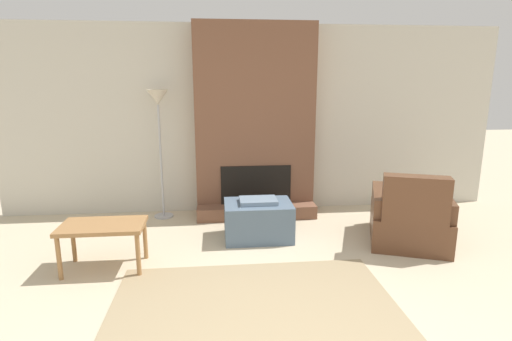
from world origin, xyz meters
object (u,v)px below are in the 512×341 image
at_px(ottoman, 258,220).
at_px(side_table, 103,230).
at_px(armchair, 409,221).
at_px(floor_lamp_left, 158,111).

xyz_separation_m(ottoman, side_table, (-1.61, -0.64, 0.18)).
bearing_deg(side_table, ottoman, 21.69).
xyz_separation_m(armchair, floor_lamp_left, (-2.94, 1.22, 1.20)).
bearing_deg(floor_lamp_left, ottoman, -36.13).
height_order(ottoman, armchair, armchair).
bearing_deg(armchair, ottoman, 9.86).
bearing_deg(side_table, armchair, 5.43).
xyz_separation_m(ottoman, armchair, (1.72, -0.32, 0.04)).
bearing_deg(ottoman, floor_lamp_left, 143.87).
distance_m(ottoman, side_table, 1.74).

